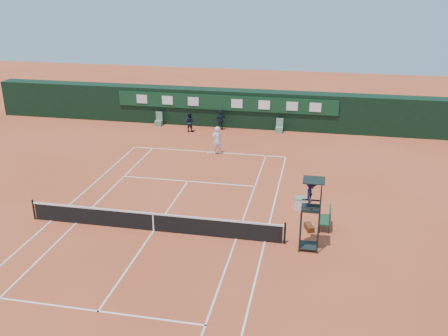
# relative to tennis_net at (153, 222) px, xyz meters

# --- Properties ---
(ground) EXTENTS (90.00, 90.00, 0.00)m
(ground) POSITION_rel_tennis_net_xyz_m (0.00, 0.00, -0.51)
(ground) COLOR #BF4F2D
(ground) RESTS_ON ground
(court_lines) EXTENTS (11.05, 23.85, 0.01)m
(court_lines) POSITION_rel_tennis_net_xyz_m (0.00, 0.00, -0.50)
(court_lines) COLOR white
(court_lines) RESTS_ON ground
(tennis_net) EXTENTS (12.90, 0.10, 1.10)m
(tennis_net) POSITION_rel_tennis_net_xyz_m (0.00, 0.00, 0.00)
(tennis_net) COLOR black
(tennis_net) RESTS_ON ground
(back_wall) EXTENTS (40.00, 1.65, 3.00)m
(back_wall) POSITION_rel_tennis_net_xyz_m (0.00, 18.74, 1.00)
(back_wall) COLOR black
(back_wall) RESTS_ON ground
(linesman_chair_left) EXTENTS (0.55, 0.50, 1.15)m
(linesman_chair_left) POSITION_rel_tennis_net_xyz_m (-5.50, 17.48, -0.19)
(linesman_chair_left) COLOR #57855F
(linesman_chair_left) RESTS_ON ground
(linesman_chair_right) EXTENTS (0.55, 0.50, 1.15)m
(linesman_chair_right) POSITION_rel_tennis_net_xyz_m (4.50, 17.48, -0.19)
(linesman_chair_right) COLOR #598862
(linesman_chair_right) RESTS_ON ground
(umpire_chair) EXTENTS (0.96, 0.95, 3.42)m
(umpire_chair) POSITION_rel_tennis_net_xyz_m (7.50, -0.21, 1.95)
(umpire_chair) COLOR black
(umpire_chair) RESTS_ON ground
(player_bench) EXTENTS (0.55, 1.20, 1.10)m
(player_bench) POSITION_rel_tennis_net_xyz_m (8.31, 1.92, 0.09)
(player_bench) COLOR #173B24
(player_bench) RESTS_ON ground
(tennis_bag) EXTENTS (0.55, 0.79, 0.27)m
(tennis_bag) POSITION_rel_tennis_net_xyz_m (7.48, 1.61, -0.37)
(tennis_bag) COLOR black
(tennis_bag) RESTS_ON ground
(cooler) EXTENTS (0.57, 0.57, 0.65)m
(cooler) POSITION_rel_tennis_net_xyz_m (6.90, 3.94, -0.18)
(cooler) COLOR silver
(cooler) RESTS_ON ground
(tennis_ball) EXTENTS (0.07, 0.07, 0.07)m
(tennis_ball) POSITION_rel_tennis_net_xyz_m (0.55, 10.47, -0.47)
(tennis_ball) COLOR #D4E936
(tennis_ball) RESTS_ON ground
(player) EXTENTS (0.86, 0.77, 1.99)m
(player) POSITION_rel_tennis_net_xyz_m (0.70, 11.63, 0.48)
(player) COLOR white
(player) RESTS_ON ground
(ball_kid_left) EXTENTS (0.84, 0.70, 1.56)m
(ball_kid_left) POSITION_rel_tennis_net_xyz_m (-2.56, 16.41, 0.27)
(ball_kid_left) COLOR black
(ball_kid_left) RESTS_ON ground
(ball_kid_right) EXTENTS (1.01, 0.79, 1.60)m
(ball_kid_right) POSITION_rel_tennis_net_xyz_m (-0.21, 17.36, 0.29)
(ball_kid_right) COLOR black
(ball_kid_right) RESTS_ON ground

